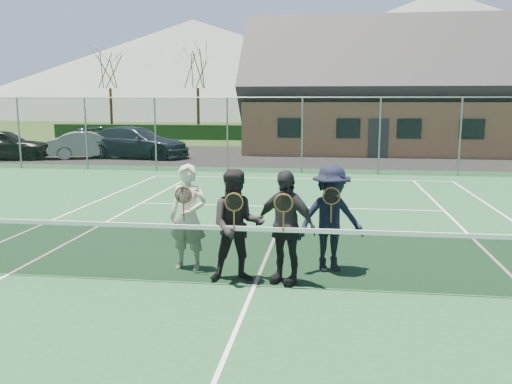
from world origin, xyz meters
TOP-DOWN VIEW (x-y plane):
  - ground at (0.00, 20.00)m, footprint 220.00×220.00m
  - court_surface at (0.00, 0.00)m, footprint 30.00×30.00m
  - tarmac_carpark at (-4.00, 20.00)m, footprint 40.00×12.00m
  - hedge_row at (0.00, 32.00)m, footprint 40.00×1.20m
  - hill_west at (-25.00, 95.00)m, footprint 110.00×110.00m
  - hill_centre at (20.00, 95.00)m, footprint 120.00×120.00m
  - car_a at (-14.83, 16.62)m, footprint 4.83×3.09m
  - car_b at (-10.86, 17.97)m, footprint 4.35×2.92m
  - car_c at (-8.63, 18.33)m, footprint 5.65×2.76m
  - court_markings at (0.00, 0.00)m, footprint 11.03×23.83m
  - tennis_net at (0.00, 0.00)m, footprint 11.68×0.08m
  - perimeter_fence at (0.00, 13.50)m, footprint 30.07×0.07m
  - clubhouse at (4.00, 24.00)m, footprint 15.60×8.20m
  - tree_a at (-16.00, 33.00)m, footprint 3.20×3.20m
  - tree_b at (-9.00, 33.00)m, footprint 3.20×3.20m
  - tree_c at (2.00, 33.00)m, footprint 3.20×3.20m
  - tree_d at (12.00, 33.00)m, footprint 3.20×3.20m
  - player_a at (-1.24, 0.73)m, footprint 0.71×0.55m
  - player_b at (-0.31, 0.22)m, footprint 1.00×0.85m
  - player_c at (0.44, 0.25)m, footprint 1.14×0.84m
  - player_d at (1.16, 0.96)m, footprint 1.33×1.05m

SIDE VIEW (x-z plane):
  - ground at x=0.00m, z-range 0.00..0.00m
  - tarmac_carpark at x=-4.00m, z-range 0.00..0.01m
  - court_surface at x=0.00m, z-range 0.00..0.02m
  - court_markings at x=0.00m, z-range 0.02..0.03m
  - tennis_net at x=0.00m, z-range -0.01..1.09m
  - hedge_row at x=0.00m, z-range 0.00..1.10m
  - car_b at x=-10.86m, z-range 0.00..1.36m
  - car_a at x=-14.83m, z-range 0.00..1.53m
  - car_c at x=-8.63m, z-range 0.00..1.58m
  - player_d at x=1.16m, z-range 0.02..1.82m
  - player_b at x=-0.31m, z-range 0.02..1.82m
  - player_c at x=0.44m, z-range 0.02..1.82m
  - player_a at x=-1.24m, z-range 0.02..1.82m
  - perimeter_fence at x=0.00m, z-range 0.01..3.03m
  - clubhouse at x=4.00m, z-range 0.14..7.84m
  - tree_a at x=-16.00m, z-range 1.91..9.68m
  - tree_b at x=-9.00m, z-range 1.91..9.68m
  - tree_c at x=2.00m, z-range 1.91..9.68m
  - tree_d at x=12.00m, z-range 1.91..9.68m
  - hill_west at x=-25.00m, z-range 0.00..18.00m
  - hill_centre at x=20.00m, z-range 0.00..22.00m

